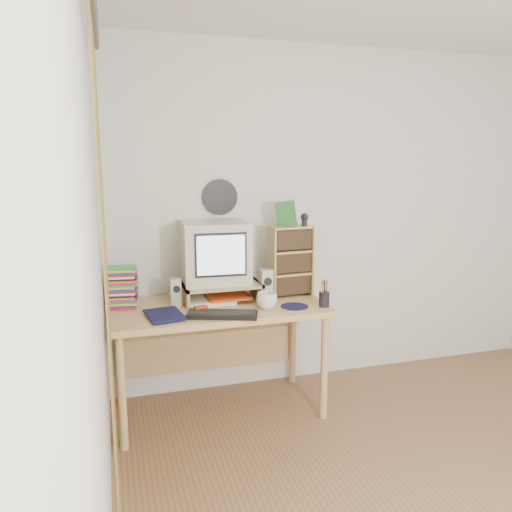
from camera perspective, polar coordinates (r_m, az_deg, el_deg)
back_wall at (r=3.88m, az=9.42°, el=4.32°), size 3.50×0.00×3.50m
left_wall at (r=1.77m, az=-18.09°, el=-4.00°), size 0.00×3.50×3.50m
curtain at (r=2.26m, az=-16.66°, el=-3.34°), size 0.00×2.20×2.20m
wall_disc at (r=3.53m, az=-4.14°, el=6.73°), size 0.25×0.02×0.25m
desk at (r=3.40m, az=-4.56°, el=-7.50°), size 1.40×0.70×0.75m
monitor_riser at (r=3.38m, az=-3.92°, el=-3.55°), size 0.52×0.30×0.12m
crt_monitor at (r=3.37m, az=-4.65°, el=0.43°), size 0.45×0.45×0.41m
speaker_left at (r=3.30m, az=-9.12°, el=-4.06°), size 0.07×0.07×0.18m
speaker_right at (r=3.37m, az=1.14°, el=-3.30°), size 0.08×0.08×0.22m
keyboard at (r=3.05m, az=-3.87°, el=-6.69°), size 0.45×0.27×0.03m
dvd_stack at (r=3.31m, az=-14.97°, el=-3.71°), size 0.19×0.14×0.24m
cd_rack at (r=3.48m, az=3.93°, el=-0.56°), size 0.30×0.18×0.49m
mug at (r=3.20m, az=1.25°, el=-5.12°), size 0.15×0.15×0.11m
diary at (r=3.07m, az=-12.31°, el=-6.63°), size 0.27×0.22×0.05m
mousepad at (r=3.26m, az=4.42°, el=-5.77°), size 0.23×0.23×0.00m
pen_cup at (r=3.27m, az=7.80°, el=-4.58°), size 0.08×0.08×0.14m
papers at (r=3.37m, az=-4.59°, el=-4.87°), size 0.33×0.24×0.04m
red_box at (r=3.15m, az=-6.32°, el=-6.09°), size 0.09×0.06×0.04m
game_box at (r=3.42m, az=3.45°, el=4.83°), size 0.14×0.05×0.17m
webcam at (r=3.43m, az=5.56°, el=4.16°), size 0.05×0.05×0.09m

